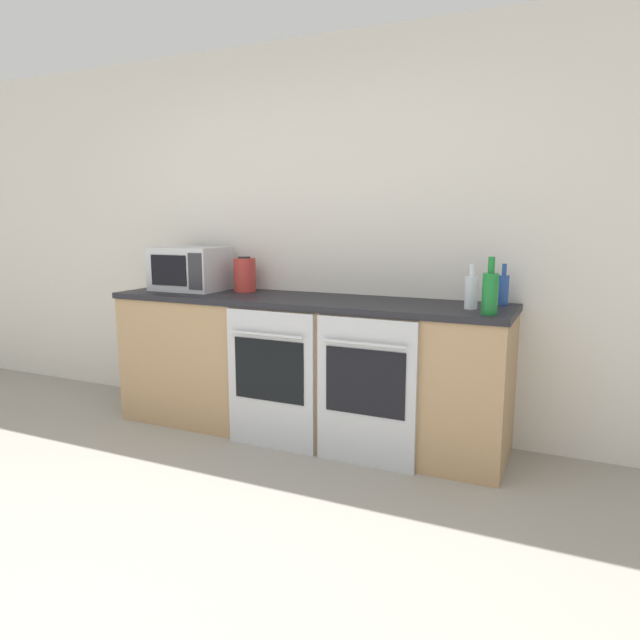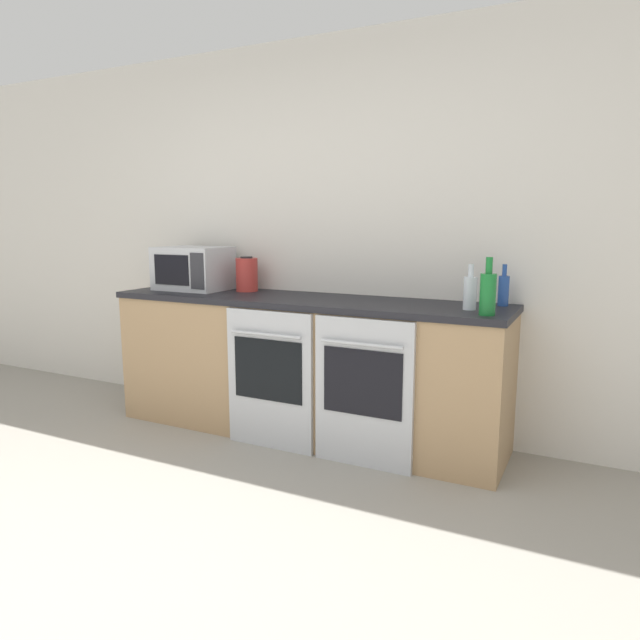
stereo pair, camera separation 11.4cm
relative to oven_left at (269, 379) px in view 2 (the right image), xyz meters
name	(u,v)px [view 2 (the right image)]	position (x,y,z in m)	size (l,w,h in m)	color
ground_plane	(30,622)	(0.07, -1.74, -0.44)	(16.00, 16.00, 0.00)	gray
wall_back	(326,237)	(0.07, 0.65, 0.86)	(10.00, 0.06, 2.60)	silver
counter_back	(304,366)	(0.07, 0.32, 0.02)	(2.64, 0.63, 0.92)	tan
oven_left	(269,379)	(0.00, 0.00, 0.00)	(0.59, 0.06, 0.87)	#B7BABF
oven_right	(363,393)	(0.62, 0.00, 0.00)	(0.59, 0.06, 0.87)	#B7BABF
microwave	(193,268)	(-0.85, 0.37, 0.63)	(0.50, 0.37, 0.31)	#B7BABF
bottle_green	(488,293)	(1.26, 0.13, 0.59)	(0.08, 0.08, 0.30)	#19722D
bottle_clear	(470,292)	(1.14, 0.29, 0.57)	(0.07, 0.07, 0.25)	silver
bottle_blue	(504,290)	(1.28, 0.52, 0.57)	(0.06, 0.06, 0.24)	#234793
kettle	(247,274)	(-0.45, 0.46, 0.59)	(0.15, 0.15, 0.24)	#B2332D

